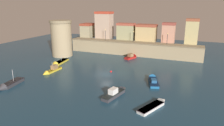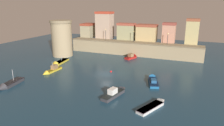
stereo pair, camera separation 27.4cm
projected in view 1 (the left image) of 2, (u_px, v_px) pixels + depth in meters
ground_plane at (107, 74)px, 47.36m from camera, size 111.43×111.43×0.00m
quay_wall at (132, 48)px, 65.00m from camera, size 41.86×4.08×4.21m
old_town_backdrop at (129, 30)px, 67.92m from camera, size 39.14×5.58×9.24m
fortress_tower at (61, 38)px, 62.96m from camera, size 6.66×6.66×10.98m
quay_lamp_0 at (105, 33)px, 67.18m from camera, size 0.32×0.32×3.51m
quay_lamp_1 at (133, 35)px, 63.72m from camera, size 0.32×0.32×3.37m
quay_lamp_2 at (167, 37)px, 59.99m from camera, size 0.32×0.32×3.25m
moored_boat_0 at (132, 57)px, 61.43m from camera, size 3.29×5.08×2.00m
moored_boat_1 at (153, 80)px, 42.76m from camera, size 3.56×7.06×1.64m
moored_boat_2 at (155, 105)px, 32.27m from camera, size 3.97×6.68×1.36m
moored_boat_3 at (9, 85)px, 40.08m from camera, size 2.53×6.47×3.49m
moored_boat_4 at (51, 70)px, 48.68m from camera, size 1.41×6.30×2.72m
moored_boat_5 at (58, 63)px, 55.44m from camera, size 2.69×7.49×2.33m
moored_boat_6 at (116, 92)px, 36.36m from camera, size 2.86×6.89×1.94m
mooring_buoy_0 at (111, 72)px, 49.01m from camera, size 0.53×0.53×0.53m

